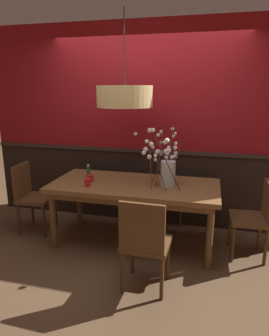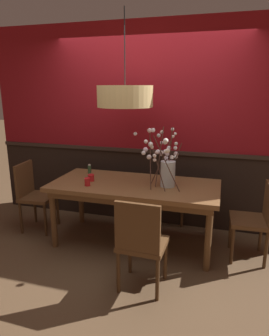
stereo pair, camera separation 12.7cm
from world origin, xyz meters
TOP-DOWN VIEW (x-y plane):
  - ground_plane at (0.00, 0.00)m, footprint 24.00×24.00m
  - back_wall at (0.00, 0.71)m, footprint 4.55×0.14m
  - dining_table at (0.00, 0.00)m, footprint 1.96×0.91m
  - chair_head_west_end at (-1.40, 0.00)m, footprint 0.44×0.44m
  - chair_head_east_end at (1.37, 0.03)m, footprint 0.42×0.44m
  - chair_far_side_right at (0.29, 0.85)m, footprint 0.48×0.46m
  - chair_near_side_right at (0.31, -0.87)m, footprint 0.44×0.41m
  - vase_with_blossoms at (0.37, 0.02)m, footprint 0.56×0.54m
  - candle_holder_nearer_center at (-0.50, -0.23)m, footprint 0.07×0.07m
  - candle_holder_nearer_edge at (-0.53, -0.05)m, footprint 0.08×0.08m
  - condiment_bottle at (-0.64, 0.15)m, footprint 0.04×0.04m
  - pendant_lamp at (-0.13, 0.06)m, footprint 0.63×0.63m

SIDE VIEW (x-z plane):
  - ground_plane at x=0.00m, z-range 0.00..0.00m
  - chair_head_east_end at x=1.37m, z-range 0.06..0.93m
  - chair_near_side_right at x=0.31m, z-range 0.06..0.97m
  - chair_head_west_end at x=-1.40m, z-range 0.06..0.97m
  - chair_far_side_right at x=0.29m, z-range 0.05..1.00m
  - dining_table at x=0.00m, z-range 0.30..1.06m
  - candle_holder_nearer_edge at x=-0.53m, z-range 0.76..0.85m
  - candle_holder_nearer_center at x=-0.50m, z-range 0.76..0.86m
  - condiment_bottle at x=-0.64m, z-range 0.76..0.91m
  - vase_with_blossoms at x=0.37m, z-range 0.64..1.32m
  - back_wall at x=0.00m, z-range -0.01..2.68m
  - pendant_lamp at x=-0.13m, z-range 1.24..2.28m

